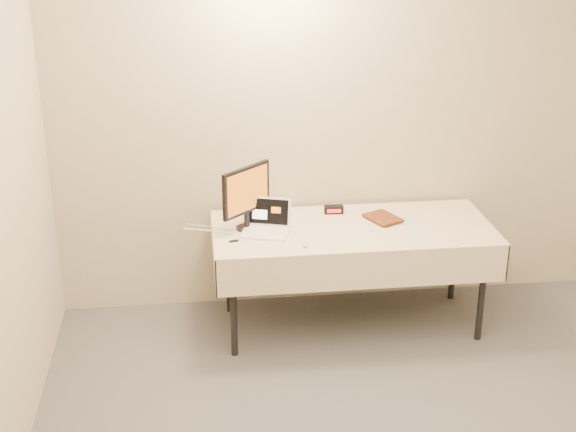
{
  "coord_description": "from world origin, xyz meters",
  "views": [
    {
      "loc": [
        -1.02,
        -2.76,
        2.81
      ],
      "look_at": [
        -0.44,
        1.99,
        0.86
      ],
      "focal_mm": 50.0,
      "sensor_mm": 36.0,
      "label": 1
    }
  ],
  "objects": [
    {
      "name": "monitor",
      "position": [
        -0.7,
        2.1,
        0.99
      ],
      "size": [
        0.32,
        0.3,
        0.43
      ],
      "rotation": [
        0.0,
        0.0,
        0.75
      ],
      "color": "black",
      "rests_on": "table"
    },
    {
      "name": "table",
      "position": [
        0.0,
        2.05,
        0.68
      ],
      "size": [
        1.86,
        0.81,
        0.74
      ],
      "color": "black",
      "rests_on": "ground"
    },
    {
      "name": "clicker",
      "position": [
        -0.36,
        1.78,
        0.75
      ],
      "size": [
        0.04,
        0.08,
        0.02
      ],
      "primitive_type": "ellipsoid",
      "rotation": [
        0.0,
        0.0,
        -0.08
      ],
      "color": "silver",
      "rests_on": "table"
    },
    {
      "name": "back_wall",
      "position": [
        0.0,
        2.5,
        1.35
      ],
      "size": [
        4.0,
        0.1,
        2.7
      ],
      "primitive_type": "cube",
      "color": "beige",
      "rests_on": "ground"
    },
    {
      "name": "alarm_clock",
      "position": [
        -0.08,
        2.3,
        0.77
      ],
      "size": [
        0.13,
        0.06,
        0.05
      ],
      "rotation": [
        0.0,
        0.0,
        -0.06
      ],
      "color": "black",
      "rests_on": "table"
    },
    {
      "name": "paper_form",
      "position": [
        0.4,
        2.01,
        0.74
      ],
      "size": [
        0.12,
        0.26,
        0.0
      ],
      "primitive_type": "cube",
      "rotation": [
        0.0,
        0.0,
        0.08
      ],
      "color": "#B5E3B4",
      "rests_on": "table"
    },
    {
      "name": "usb_dongle",
      "position": [
        -0.8,
        1.9,
        0.74
      ],
      "size": [
        0.06,
        0.03,
        0.01
      ],
      "primitive_type": "cube",
      "rotation": [
        0.0,
        0.0,
        0.21
      ],
      "color": "black",
      "rests_on": "table"
    },
    {
      "name": "book",
      "position": [
        0.14,
        2.1,
        0.86
      ],
      "size": [
        0.17,
        0.1,
        0.24
      ],
      "primitive_type": "imported",
      "rotation": [
        0.0,
        0.0,
        0.45
      ],
      "color": "#97411B",
      "rests_on": "table"
    },
    {
      "name": "laptop",
      "position": [
        -0.57,
        2.04,
        0.79
      ],
      "size": [
        0.36,
        0.33,
        0.21
      ],
      "rotation": [
        0.0,
        0.0,
        -0.3
      ],
      "color": "white",
      "rests_on": "table"
    }
  ]
}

